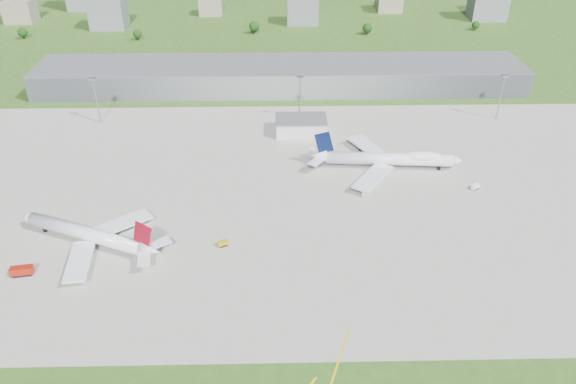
{
  "coord_description": "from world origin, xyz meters",
  "views": [
    {
      "loc": [
        -2.61,
        -169.64,
        133.03
      ],
      "look_at": [
        1.62,
        26.74,
        9.0
      ],
      "focal_mm": 35.0,
      "sensor_mm": 36.0,
      "label": 1
    }
  ],
  "objects_px": {
    "tug_yellow": "(223,244)",
    "airliner_blue_quad": "(389,159)",
    "van_white_near": "(364,192)",
    "van_white_far": "(475,187)",
    "airliner_red_twin": "(90,235)",
    "fire_truck": "(22,271)"
  },
  "relations": [
    {
      "from": "airliner_red_twin",
      "to": "tug_yellow",
      "type": "xyz_separation_m",
      "value": [
        50.4,
        -1.57,
        -3.68
      ]
    },
    {
      "from": "tug_yellow",
      "to": "van_white_far",
      "type": "xyz_separation_m",
      "value": [
        109.83,
        38.97,
        0.19
      ]
    },
    {
      "from": "van_white_far",
      "to": "airliner_red_twin",
      "type": "bearing_deg",
      "value": 154.61
    },
    {
      "from": "airliner_blue_quad",
      "to": "van_white_far",
      "type": "bearing_deg",
      "value": -24.09
    },
    {
      "from": "airliner_red_twin",
      "to": "airliner_blue_quad",
      "type": "bearing_deg",
      "value": -132.14
    },
    {
      "from": "fire_truck",
      "to": "van_white_near",
      "type": "height_order",
      "value": "fire_truck"
    },
    {
      "from": "airliner_blue_quad",
      "to": "fire_truck",
      "type": "distance_m",
      "value": 162.54
    },
    {
      "from": "airliner_blue_quad",
      "to": "fire_truck",
      "type": "relative_size",
      "value": 8.77
    },
    {
      "from": "van_white_near",
      "to": "van_white_far",
      "type": "xyz_separation_m",
      "value": [
        50.4,
        3.54,
        -0.1
      ]
    },
    {
      "from": "fire_truck",
      "to": "van_white_near",
      "type": "bearing_deg",
      "value": 12.29
    },
    {
      "from": "van_white_near",
      "to": "van_white_far",
      "type": "relative_size",
      "value": 1.08
    },
    {
      "from": "van_white_near",
      "to": "van_white_far",
      "type": "bearing_deg",
      "value": -80.96
    },
    {
      "from": "airliner_blue_quad",
      "to": "airliner_red_twin",
      "type": "bearing_deg",
      "value": -151.19
    },
    {
      "from": "tug_yellow",
      "to": "van_white_far",
      "type": "bearing_deg",
      "value": -6.67
    },
    {
      "from": "airliner_blue_quad",
      "to": "van_white_near",
      "type": "xyz_separation_m",
      "value": [
        -14.75,
        -22.84,
        -3.92
      ]
    },
    {
      "from": "fire_truck",
      "to": "airliner_blue_quad",
      "type": "bearing_deg",
      "value": 17.9
    },
    {
      "from": "airliner_red_twin",
      "to": "fire_truck",
      "type": "height_order",
      "value": "airliner_red_twin"
    },
    {
      "from": "airliner_blue_quad",
      "to": "van_white_far",
      "type": "xyz_separation_m",
      "value": [
        35.65,
        -19.3,
        -4.02
      ]
    },
    {
      "from": "van_white_near",
      "to": "tug_yellow",
      "type": "bearing_deg",
      "value": 125.83
    },
    {
      "from": "tug_yellow",
      "to": "airliner_blue_quad",
      "type": "bearing_deg",
      "value": 11.95
    },
    {
      "from": "airliner_red_twin",
      "to": "van_white_near",
      "type": "distance_m",
      "value": 114.97
    },
    {
      "from": "fire_truck",
      "to": "tug_yellow",
      "type": "relative_size",
      "value": 1.84
    }
  ]
}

